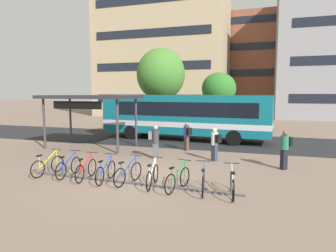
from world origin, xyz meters
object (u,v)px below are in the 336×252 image
object	(u,v)px
parked_bicycle_silver_8	(232,185)
transit_shelter	(90,99)
parked_bicycle_blue_1	(69,167)
parked_bicycle_red_2	(86,170)
city_bus	(183,115)
street_tree_1	(161,74)
commuter_grey_pack_3	(155,140)
commuter_black_pack_1	(285,147)
parked_bicycle_blue_4	(128,174)
parked_bicycle_white_5	(152,176)
street_tree_0	(219,89)
commuter_black_pack_0	(187,134)
parked_bicycle_yellow_0	(48,166)
commuter_black_pack_2	(215,142)
parked_bicycle_blue_7	(203,181)
parked_bicycle_green_6	(178,179)
parked_bicycle_blue_3	(106,172)

from	to	relation	value
parked_bicycle_silver_8	transit_shelter	bearing A→B (deg)	46.75
parked_bicycle_blue_1	parked_bicycle_red_2	distance (m)	0.90
city_bus	parked_bicycle_silver_8	xyz separation A→B (m)	(4.58, -10.93, -1.39)
parked_bicycle_blue_1	street_tree_1	world-z (taller)	street_tree_1
commuter_grey_pack_3	commuter_black_pack_1	bearing A→B (deg)	-7.91
parked_bicycle_blue_4	parked_bicycle_white_5	xyz separation A→B (m)	(0.99, -0.06, 0.00)
transit_shelter	commuter_grey_pack_3	xyz separation A→B (m)	(4.89, -1.84, -2.03)
street_tree_0	transit_shelter	bearing A→B (deg)	-113.91
parked_bicycle_red_2	commuter_black_pack_0	distance (m)	7.26
parked_bicycle_yellow_0	commuter_black_pack_2	world-z (taller)	commuter_black_pack_2
parked_bicycle_yellow_0	street_tree_0	world-z (taller)	street_tree_0
parked_bicycle_yellow_0	commuter_black_pack_1	world-z (taller)	commuter_black_pack_1
parked_bicycle_red_2	parked_bicycle_blue_4	bearing A→B (deg)	-95.58
commuter_black_pack_1	commuter_grey_pack_3	bearing A→B (deg)	-46.72
commuter_black_pack_0	parked_bicycle_blue_7	bearing A→B (deg)	147.24
parked_bicycle_green_6	parked_bicycle_blue_1	bearing A→B (deg)	100.17
commuter_grey_pack_3	street_tree_1	bearing A→B (deg)	102.45
parked_bicycle_blue_7	commuter_grey_pack_3	bearing A→B (deg)	28.16
commuter_black_pack_0	commuter_grey_pack_3	world-z (taller)	commuter_grey_pack_3
parked_bicycle_white_5	parked_bicycle_yellow_0	bearing A→B (deg)	81.54
commuter_black_pack_0	parked_bicycle_green_6	bearing A→B (deg)	140.37
parked_bicycle_blue_7	commuter_black_pack_1	distance (m)	5.03
parked_bicycle_silver_8	street_tree_0	distance (m)	20.12
parked_bicycle_silver_8	commuter_black_pack_2	size ratio (longest dim) A/B	1.04
commuter_grey_pack_3	parked_bicycle_silver_8	bearing A→B (deg)	-51.07
parked_bicycle_white_5	street_tree_0	bearing A→B (deg)	-5.27
parked_bicycle_blue_7	parked_bicycle_white_5	bearing A→B (deg)	78.79
parked_bicycle_blue_3	commuter_black_pack_0	distance (m)	7.07
parked_bicycle_blue_4	commuter_grey_pack_3	bearing A→B (deg)	18.02
commuter_black_pack_0	parked_bicycle_blue_1	bearing A→B (deg)	103.30
parked_bicycle_blue_3	parked_bicycle_blue_7	world-z (taller)	same
parked_bicycle_blue_1	commuter_black_pack_2	xyz separation A→B (m)	(5.17, 4.55, 0.56)
parked_bicycle_blue_1	transit_shelter	size ratio (longest dim) A/B	0.30
parked_bicycle_blue_7	commuter_black_pack_2	size ratio (longest dim) A/B	1.03
parked_bicycle_blue_1	parked_bicycle_blue_3	bearing A→B (deg)	-97.55
parked_bicycle_silver_8	commuter_black_pack_1	size ratio (longest dim) A/B	0.98
parked_bicycle_white_5	transit_shelter	distance (m)	9.27
city_bus	commuter_black_pack_1	world-z (taller)	city_bus
parked_bicycle_blue_3	parked_bicycle_blue_7	bearing A→B (deg)	-95.44
parked_bicycle_yellow_0	commuter_grey_pack_3	bearing A→B (deg)	-29.07
city_bus	parked_bicycle_blue_1	xyz separation A→B (m)	(-1.93, -10.65, -1.39)
parked_bicycle_blue_1	commuter_black_pack_0	world-z (taller)	commuter_black_pack_0
parked_bicycle_blue_4	parked_bicycle_blue_7	distance (m)	2.85
parked_bicycle_red_2	transit_shelter	world-z (taller)	transit_shelter
parked_bicycle_white_5	commuter_black_pack_0	bearing A→B (deg)	-2.68
parked_bicycle_blue_3	parked_bicycle_white_5	world-z (taller)	same
parked_bicycle_red_2	parked_bicycle_white_5	size ratio (longest dim) A/B	1.00
parked_bicycle_blue_1	parked_bicycle_blue_4	xyz separation A→B (m)	(2.69, -0.11, 0.00)
parked_bicycle_silver_8	street_tree_1	world-z (taller)	street_tree_1
city_bus	parked_bicycle_blue_4	world-z (taller)	city_bus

